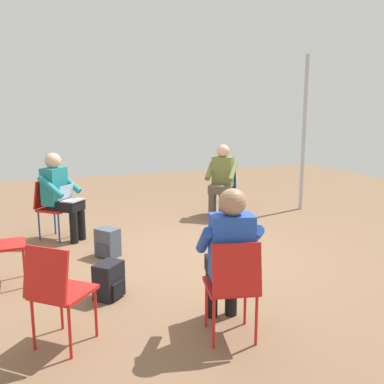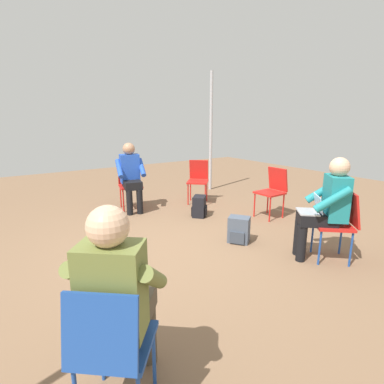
{
  "view_description": "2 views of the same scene",
  "coord_description": "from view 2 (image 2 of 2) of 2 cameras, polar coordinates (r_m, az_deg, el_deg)",
  "views": [
    {
      "loc": [
        4.88,
        -1.72,
        1.85
      ],
      "look_at": [
        0.07,
        0.09,
        0.84
      ],
      "focal_mm": 40.0,
      "sensor_mm": 36.0,
      "label": 1
    },
    {
      "loc": [
        -3.19,
        1.79,
        1.66
      ],
      "look_at": [
        -0.1,
        -0.28,
        0.74
      ],
      "focal_mm": 28.0,
      "sensor_mm": 36.0,
      "label": 2
    }
  ],
  "objects": [
    {
      "name": "backpack_near_laptop_user",
      "position": [
        4.19,
        8.91,
        -7.36
      ],
      "size": [
        0.34,
        0.33,
        0.36
      ],
      "rotation": [
        0.0,
        0.0,
        0.63
      ],
      "color": "#475160",
      "rests_on": "ground"
    },
    {
      "name": "chair_southwest",
      "position": [
        3.93,
        26.34,
        -4.9
      ],
      "size": [
        0.58,
        0.59,
        0.85
      ],
      "rotation": [
        0.0,
        0.0,
        -0.73
      ],
      "color": "red",
      "rests_on": "ground"
    },
    {
      "name": "person_in_olive",
      "position": [
        1.84,
        -13.73,
        -18.18
      ],
      "size": [
        0.63,
        0.63,
        1.24
      ],
      "rotation": [
        0.0,
        0.0,
        -2.26
      ],
      "color": "#4C4233",
      "rests_on": "ground"
    },
    {
      "name": "ground_plane",
      "position": [
        4.02,
        -4.25,
        -10.62
      ],
      "size": [
        14.0,
        14.0,
        0.0
      ],
      "primitive_type": "plane",
      "color": "brown"
    },
    {
      "name": "person_in_blue",
      "position": [
        5.54,
        -11.58,
        3.48
      ],
      "size": [
        0.57,
        0.57,
        1.24
      ],
      "rotation": [
        0.0,
        0.0,
        1.35
      ],
      "color": "black",
      "rests_on": "ground"
    },
    {
      "name": "backpack_by_empty_chair",
      "position": [
        5.21,
        1.4,
        -2.97
      ],
      "size": [
        0.34,
        0.34,
        0.36
      ],
      "rotation": [
        0.0,
        0.0,
        2.35
      ],
      "color": "black",
      "rests_on": "ground"
    },
    {
      "name": "chair_south",
      "position": [
        5.28,
        15.12,
        0.59
      ],
      "size": [
        0.41,
        0.45,
        0.85
      ],
      "rotation": [
        0.0,
        0.0,
        0.02
      ],
      "color": "red",
      "rests_on": "ground"
    },
    {
      "name": "chair_southeast",
      "position": [
        6.03,
        1.18,
        2.66
      ],
      "size": [
        0.59,
        0.58,
        0.85
      ],
      "rotation": [
        0.0,
        0.0,
        0.84
      ],
      "color": "red",
      "rests_on": "ground"
    },
    {
      "name": "chair_east",
      "position": [
        5.74,
        -11.77,
        1.81
      ],
      "size": [
        0.51,
        0.48,
        0.85
      ],
      "rotation": [
        0.0,
        0.0,
        1.35
      ],
      "color": "red",
      "rests_on": "ground"
    },
    {
      "name": "person_with_laptop",
      "position": [
        3.82,
        24.24,
        -2.09
      ],
      "size": [
        0.63,
        0.64,
        1.24
      ],
      "rotation": [
        0.0,
        0.0,
        -0.73
      ],
      "color": "black",
      "rests_on": "ground"
    },
    {
      "name": "chair_northwest",
      "position": [
        1.83,
        -15.24,
        -26.12
      ],
      "size": [
        0.58,
        0.58,
        0.85
      ],
      "rotation": [
        0.0,
        0.0,
        -2.26
      ],
      "color": "#1E4799",
      "rests_on": "ground"
    },
    {
      "name": "tent_pole_near",
      "position": [
        7.06,
        3.61,
        11.24
      ],
      "size": [
        0.07,
        0.07,
        2.69
      ],
      "primitive_type": "cylinder",
      "color": "#B2B2B7",
      "rests_on": "ground"
    }
  ]
}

